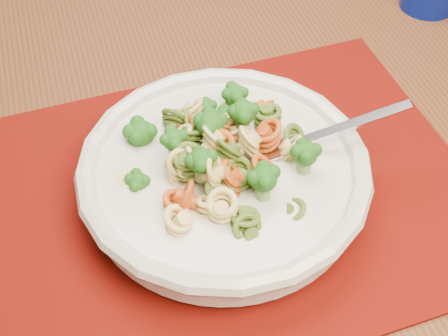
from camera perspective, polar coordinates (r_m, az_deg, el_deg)
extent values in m
cube|color=#582E18|center=(0.72, -8.13, 2.56)|extent=(1.61, 1.20, 0.04)
cube|color=#582E18|center=(1.45, 17.03, 8.91)|extent=(0.08, 0.08, 0.70)
cube|color=#550803|center=(0.63, 0.80, -2.35)|extent=(0.55, 0.47, 0.00)
cylinder|color=beige|center=(0.62, 0.00, -2.15)|extent=(0.12, 0.12, 0.01)
cylinder|color=beige|center=(0.61, 0.00, -0.91)|extent=(0.26, 0.26, 0.03)
torus|color=beige|center=(0.59, 0.00, 0.13)|extent=(0.28, 0.28, 0.02)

